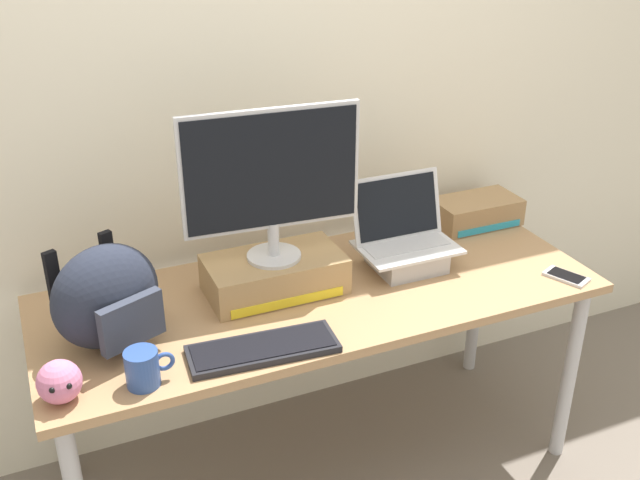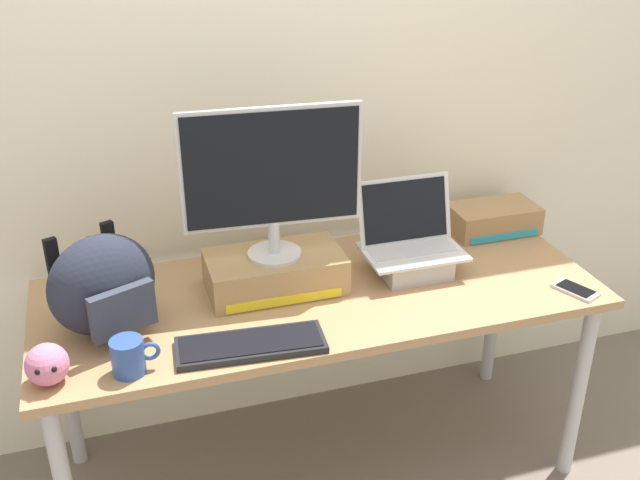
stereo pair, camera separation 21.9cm
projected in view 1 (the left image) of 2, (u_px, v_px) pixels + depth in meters
The scene contains 12 objects.
ground_plane at pixel (320, 464), 2.70m from camera, with size 20.00×20.00×0.00m, color #70665B.
back_wall at pixel (267, 82), 2.49m from camera, with size 7.00×0.10×2.60m, color silver.
desk at pixel (320, 310), 2.41m from camera, with size 1.78×0.69×0.73m.
toner_box_yellow at pixel (275, 274), 2.35m from camera, with size 0.43×0.24×0.12m.
desktop_monitor at pixel (272, 178), 2.20m from camera, with size 0.55×0.17×0.48m.
open_laptop at pixel (405, 249), 2.50m from camera, with size 0.33×0.23×0.30m.
external_keyboard at pixel (263, 349), 2.07m from camera, with size 0.43×0.18×0.02m.
messenger_backpack at pixel (106, 297), 2.05m from camera, with size 0.37×0.32×0.30m.
coffee_mug at pixel (143, 368), 1.92m from camera, with size 0.13×0.09×0.10m.
cell_phone at pixel (566, 277), 2.45m from camera, with size 0.12×0.16×0.01m.
plush_toy at pixel (59, 382), 1.86m from camera, with size 0.11×0.11×0.11m.
toner_box_cyan at pixel (476, 211), 2.81m from camera, with size 0.32×0.18×0.10m.
Camera 1 is at (-0.82, -1.89, 1.93)m, focal length 41.73 mm.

